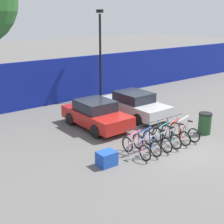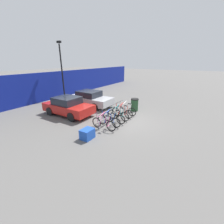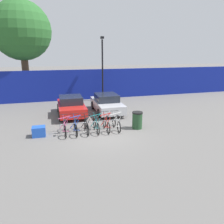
{
  "view_description": "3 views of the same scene",
  "coord_description": "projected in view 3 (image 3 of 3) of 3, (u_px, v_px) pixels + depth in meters",
  "views": [
    {
      "loc": [
        -9.87,
        -7.94,
        5.47
      ],
      "look_at": [
        -1.54,
        2.68,
        1.25
      ],
      "focal_mm": 50.0,
      "sensor_mm": 36.0,
      "label": 1
    },
    {
      "loc": [
        -8.84,
        -4.28,
        4.04
      ],
      "look_at": [
        -0.63,
        0.77,
        0.66
      ],
      "focal_mm": 24.0,
      "sensor_mm": 36.0,
      "label": 2
    },
    {
      "loc": [
        -2.55,
        -11.29,
        4.53
      ],
      "look_at": [
        0.81,
        0.79,
        1.02
      ],
      "focal_mm": 35.0,
      "sensor_mm": 36.0,
      "label": 3
    }
  ],
  "objects": [
    {
      "name": "lamp_post",
      "position": [
        102.0,
        66.0,
        19.9
      ],
      "size": [
        0.24,
        0.44,
        5.79
      ],
      "color": "black",
      "rests_on": "ground"
    },
    {
      "name": "cargo_crate",
      "position": [
        39.0,
        131.0,
        11.97
      ],
      "size": [
        0.7,
        0.56,
        0.55
      ],
      "primitive_type": "cube",
      "color": "blue",
      "rests_on": "ground"
    },
    {
      "name": "bicycle_pink",
      "position": [
        65.0,
        128.0,
        12.22
      ],
      "size": [
        0.68,
        1.71,
        1.05
      ],
      "rotation": [
        0.0,
        0.0,
        -0.06
      ],
      "color": "black",
      "rests_on": "ground"
    },
    {
      "name": "bicycle_white",
      "position": [
        116.0,
        123.0,
        13.0
      ],
      "size": [
        0.68,
        1.71,
        1.05
      ],
      "rotation": [
        0.0,
        0.0,
        -0.04
      ],
      "color": "black",
      "rests_on": "ground"
    },
    {
      "name": "bicycle_red",
      "position": [
        106.0,
        124.0,
        12.84
      ],
      "size": [
        0.68,
        1.71,
        1.05
      ],
      "rotation": [
        0.0,
        0.0,
        0.01
      ],
      "color": "black",
      "rests_on": "ground"
    },
    {
      "name": "car_red",
      "position": [
        71.0,
        106.0,
        15.82
      ],
      "size": [
        1.91,
        3.92,
        1.4
      ],
      "color": "red",
      "rests_on": "ground"
    },
    {
      "name": "bicycle_teal",
      "position": [
        96.0,
        125.0,
        12.68
      ],
      "size": [
        0.68,
        1.71,
        1.05
      ],
      "rotation": [
        0.0,
        0.0,
        0.03
      ],
      "color": "black",
      "rests_on": "ground"
    },
    {
      "name": "bicycle_black",
      "position": [
        86.0,
        126.0,
        12.53
      ],
      "size": [
        0.68,
        1.71,
        1.05
      ],
      "rotation": [
        0.0,
        0.0,
        -0.05
      ],
      "color": "black",
      "rests_on": "ground"
    },
    {
      "name": "trash_bin",
      "position": [
        137.0,
        120.0,
        13.14
      ],
      "size": [
        0.63,
        0.63,
        1.03
      ],
      "color": "#234728",
      "rests_on": "ground"
    },
    {
      "name": "ground_plane",
      "position": [
        102.0,
        134.0,
        12.35
      ],
      "size": [
        120.0,
        120.0,
        0.0
      ],
      "primitive_type": "plane",
      "color": "#605E5B"
    },
    {
      "name": "tree_behind_hoarding",
      "position": [
        21.0,
        31.0,
        19.89
      ],
      "size": [
        5.36,
        5.36,
        9.03
      ],
      "color": "brown",
      "rests_on": "ground"
    },
    {
      "name": "bike_rack",
      "position": [
        91.0,
        123.0,
        12.72
      ],
      "size": [
        3.55,
        0.04,
        0.57
      ],
      "color": "gray",
      "rests_on": "ground"
    },
    {
      "name": "hoarding_wall",
      "position": [
        79.0,
        85.0,
        20.78
      ],
      "size": [
        36.0,
        0.16,
        2.86
      ],
      "primitive_type": "cube",
      "color": "navy",
      "rests_on": "ground"
    },
    {
      "name": "car_silver",
      "position": [
        107.0,
        103.0,
        16.6
      ],
      "size": [
        1.91,
        4.14,
        1.4
      ],
      "color": "#B7B7BC",
      "rests_on": "ground"
    },
    {
      "name": "bicycle_blue",
      "position": [
        75.0,
        127.0,
        12.37
      ],
      "size": [
        0.68,
        1.71,
        1.05
      ],
      "rotation": [
        0.0,
        0.0,
        0.04
      ],
      "color": "black",
      "rests_on": "ground"
    }
  ]
}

